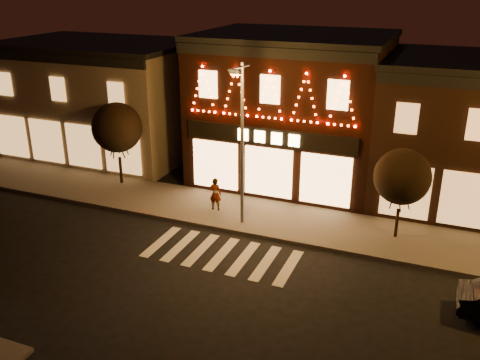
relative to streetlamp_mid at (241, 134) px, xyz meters
The scene contains 9 objects.
ground 8.16m from the streetlamp_mid, 88.19° to the right, with size 120.00×120.00×0.00m, color black.
sidewalk_far 5.18m from the streetlamp_mid, 29.61° to the left, with size 44.00×4.00×0.15m, color #47423D.
building_left 14.73m from the streetlamp_mid, 150.45° to the left, with size 12.20×8.28×7.30m.
building_pulp 7.25m from the streetlamp_mid, 88.31° to the left, with size 10.20×8.34×8.30m.
building_right_a 12.15m from the streetlamp_mid, 36.74° to the left, with size 9.20×8.28×7.50m.
streetlamp_mid is the anchor object (origin of this frame).
tree_left 8.74m from the streetlamp_mid, 164.00° to the left, with size 2.76×2.76×4.62m.
tree_right 7.27m from the streetlamp_mid, 12.00° to the left, with size 2.47×2.47×4.13m.
pedestrian 4.16m from the streetlamp_mid, 150.05° to the left, with size 0.62×0.41×1.70m, color gray.
Camera 1 is at (8.25, -14.14, 11.26)m, focal length 39.43 mm.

